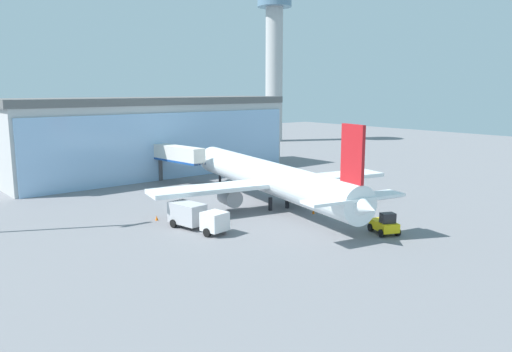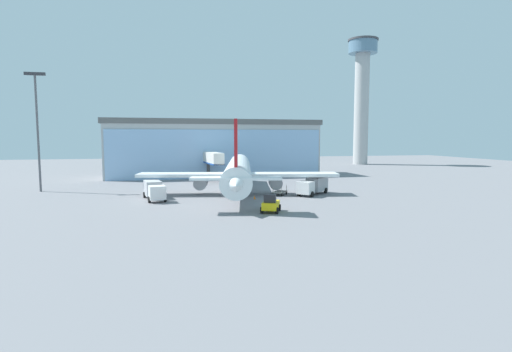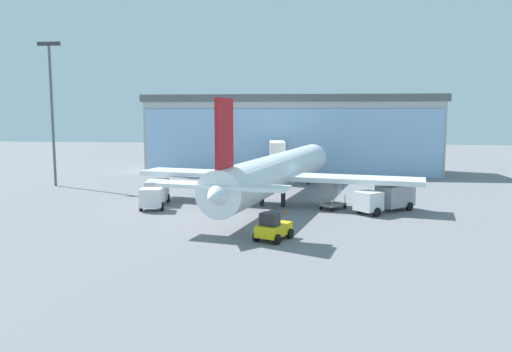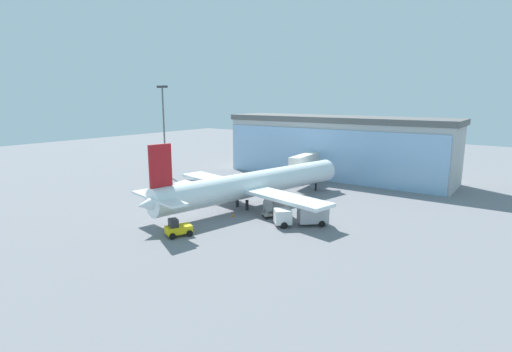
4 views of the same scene
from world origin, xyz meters
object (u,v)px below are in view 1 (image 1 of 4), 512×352
jet_bridge (176,155)px  catering_truck (196,216)px  safety_cone_nose (313,211)px  safety_cone_wingtip (157,218)px  fuel_truck (353,188)px  airplane (270,178)px  control_tower (274,51)px  pushback_tug (385,225)px  baggage_cart (322,199)px

jet_bridge → catering_truck: 26.69m
safety_cone_nose → safety_cone_wingtip: 18.33m
fuel_truck → safety_cone_wingtip: size_ratio=12.33×
airplane → control_tower: bearing=-30.0°
control_tower → safety_cone_wingtip: bearing=-139.2°
pushback_tug → safety_cone_nose: (0.30, 10.50, -0.70)m
catering_truck → safety_cone_wingtip: (-1.48, 5.99, -1.19)m
fuel_truck → safety_cone_nose: fuel_truck is taller
jet_bridge → baggage_cart: jet_bridge is taller
jet_bridge → fuel_truck: (13.48, -24.14, -3.13)m
control_tower → safety_cone_wingtip: control_tower is taller
baggage_cart → safety_cone_nose: size_ratio=5.81×
fuel_truck → safety_cone_nose: 10.71m
catering_truck → safety_cone_nose: (14.54, -2.92, -1.19)m
airplane → fuel_truck: (11.58, -3.73, -2.09)m
jet_bridge → pushback_tug: bearing=178.0°
airplane → safety_cone_wingtip: 15.28m
catering_truck → fuel_truck: same height
fuel_truck → baggage_cart: 5.56m
jet_bridge → control_tower: 71.03m
jet_bridge → safety_cone_nose: 27.42m
catering_truck → baggage_cart: bearing=80.8°
catering_truck → baggage_cart: (19.37, 0.32, -0.97)m
control_tower → baggage_cart: control_tower is taller
control_tower → jet_bridge: bearing=-143.7°
catering_truck → safety_cone_wingtip: catering_truck is taller
control_tower → catering_truck: (-66.10, -64.24, -23.70)m
safety_cone_nose → safety_cone_wingtip: bearing=150.9°
safety_cone_nose → pushback_tug: bearing=-91.6°
jet_bridge → safety_cone_nose: (3.20, -26.88, -4.32)m
jet_bridge → fuel_truck: 27.83m
jet_bridge → airplane: size_ratio=0.30×
jet_bridge → safety_cone_wingtip: 22.49m
catering_truck → jet_bridge: bearing=144.5°
catering_truck → baggage_cart: catering_truck is taller
baggage_cart → safety_cone_nose: baggage_cart is taller
control_tower → safety_cone_nose: control_tower is taller
fuel_truck → airplane: bearing=-61.8°
jet_bridge → control_tower: size_ratio=0.29×
control_tower → safety_cone_wingtip: 92.63m
control_tower → baggage_cart: size_ratio=12.94×
jet_bridge → baggage_cart: 25.30m
airplane → safety_cone_nose: (1.29, -6.47, -3.28)m
catering_truck → safety_cone_nose: bearing=68.4°
baggage_cart → pushback_tug: size_ratio=0.88×
baggage_cart → safety_cone_wingtip: bearing=111.9°
control_tower → airplane: size_ratio=1.03×
airplane → catering_truck: size_ratio=5.29×
safety_cone_nose → airplane: bearing=101.3°
safety_cone_wingtip → jet_bridge: bearing=54.5°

